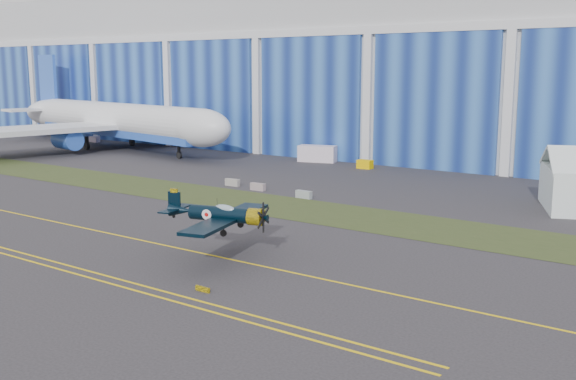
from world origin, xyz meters
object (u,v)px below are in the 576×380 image
Objects in this scene: shipping_container at (317,154)px; tug at (365,164)px; jetliner at (116,83)px; warbird at (220,214)px.

tug is at bearing -28.37° from shipping_container.
jetliner reaches higher than shipping_container.
warbird is 6.20× the size of tug.
warbird reaches higher than shipping_container.
shipping_container is (-24.97, 51.56, -2.21)m from warbird.
warbird is 51.70m from tug.
shipping_container is at bearing 19.69° from jetliner.
jetliner reaches higher than tug.
shipping_container reaches higher than tug.
jetliner is 35.84× the size of tug.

